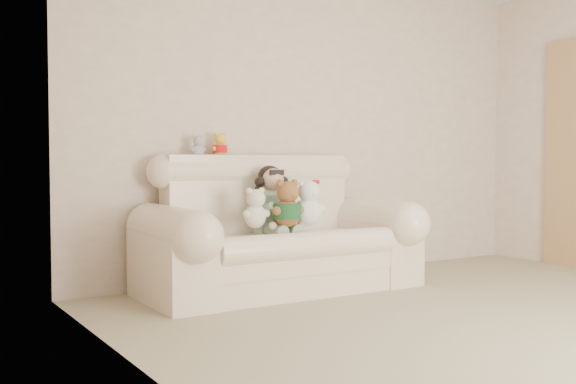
{
  "coord_description": "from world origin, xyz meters",
  "views": [
    {
      "loc": [
        -3.3,
        -2.29,
        0.97
      ],
      "look_at": [
        -0.69,
        1.9,
        0.75
      ],
      "focal_mm": 41.75,
      "sensor_mm": 36.0,
      "label": 1
    }
  ],
  "objects_px": {
    "seated_child": "(272,199)",
    "white_cat": "(308,198)",
    "sofa": "(281,223)",
    "brown_teddy": "(287,199)",
    "cream_teddy": "(255,204)"
  },
  "relations": [
    {
      "from": "seated_child",
      "to": "white_cat",
      "type": "distance_m",
      "value": 0.29
    },
    {
      "from": "sofa",
      "to": "white_cat",
      "type": "relative_size",
      "value": 5.15
    },
    {
      "from": "sofa",
      "to": "brown_teddy",
      "type": "relative_size",
      "value": 5.16
    },
    {
      "from": "cream_teddy",
      "to": "brown_teddy",
      "type": "bearing_deg",
      "value": -25.69
    },
    {
      "from": "sofa",
      "to": "brown_teddy",
      "type": "xyz_separation_m",
      "value": [
        -0.04,
        -0.16,
        0.19
      ]
    },
    {
      "from": "seated_child",
      "to": "white_cat",
      "type": "bearing_deg",
      "value": -47.7
    },
    {
      "from": "white_cat",
      "to": "cream_teddy",
      "type": "distance_m",
      "value": 0.43
    },
    {
      "from": "sofa",
      "to": "seated_child",
      "type": "height_order",
      "value": "sofa"
    },
    {
      "from": "brown_teddy",
      "to": "cream_teddy",
      "type": "bearing_deg",
      "value": -174.51
    },
    {
      "from": "seated_child",
      "to": "cream_teddy",
      "type": "height_order",
      "value": "seated_child"
    },
    {
      "from": "seated_child",
      "to": "white_cat",
      "type": "height_order",
      "value": "seated_child"
    },
    {
      "from": "sofa",
      "to": "cream_teddy",
      "type": "relative_size",
      "value": 6.19
    },
    {
      "from": "brown_teddy",
      "to": "white_cat",
      "type": "xyz_separation_m",
      "value": [
        0.19,
        0.01,
        0.0
      ]
    },
    {
      "from": "seated_child",
      "to": "white_cat",
      "type": "relative_size",
      "value": 1.31
    },
    {
      "from": "sofa",
      "to": "white_cat",
      "type": "height_order",
      "value": "sofa"
    }
  ]
}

